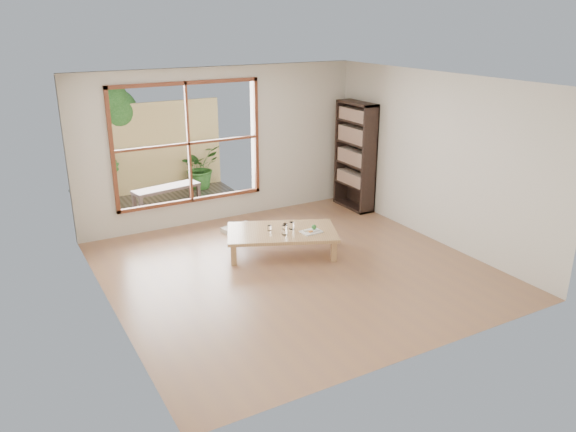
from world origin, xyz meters
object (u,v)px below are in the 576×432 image
object	(u,v)px
food_tray	(312,231)
garden_bench	(167,190)
low_table	(282,233)
bookshelf	(355,156)

from	to	relation	value
food_tray	garden_bench	size ratio (longest dim) A/B	0.24
low_table	bookshelf	size ratio (longest dim) A/B	0.94
bookshelf	garden_bench	distance (m)	3.50
low_table	garden_bench	world-z (taller)	garden_bench
low_table	garden_bench	distance (m)	2.96
garden_bench	food_tray	bearing A→B (deg)	-79.04
garden_bench	bookshelf	bearing A→B (deg)	-38.31
food_tray	bookshelf	bearing A→B (deg)	35.62
food_tray	low_table	bearing A→B (deg)	140.79
bookshelf	food_tray	xyz separation A→B (m)	(-1.83, -1.49, -0.60)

